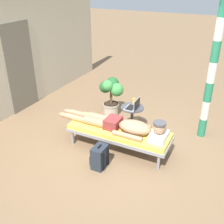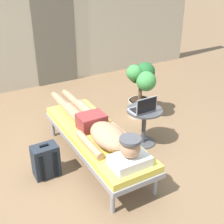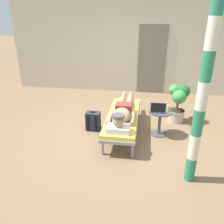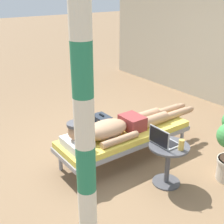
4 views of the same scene
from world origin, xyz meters
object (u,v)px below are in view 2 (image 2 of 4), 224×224
lounge_chair (96,138)px  laptop (143,108)px  side_table (144,120)px  drink_glass (153,102)px  potted_plant (141,85)px  person_reclining (99,128)px  backpack (46,161)px

lounge_chair → laptop: size_ratio=6.20×
lounge_chair → side_table: side_table is taller
drink_glass → potted_plant: bearing=67.5°
side_table → person_reclining: bearing=-170.0°
laptop → backpack: (-1.34, 0.05, -0.39)m
laptop → drink_glass: bearing=21.6°
side_table → drink_glass: drink_glass is taller
lounge_chair → potted_plant: (1.18, 0.75, 0.19)m
side_table → backpack: (-1.40, 0.00, -0.16)m
laptop → drink_glass: 0.23m
person_reclining → side_table: size_ratio=4.15×
laptop → drink_glass: laptop is taller
person_reclining → drink_glass: (0.90, 0.16, 0.07)m
person_reclining → side_table: bearing=10.0°
backpack → potted_plant: bearing=20.9°
lounge_chair → potted_plant: 1.41m
lounge_chair → person_reclining: size_ratio=0.89×
lounge_chair → side_table: size_ratio=3.67×
side_table → lounge_chair: bearing=-176.0°
laptop → potted_plant: potted_plant is taller
side_table → potted_plant: 0.84m
person_reclining → potted_plant: bearing=35.2°
lounge_chair → potted_plant: bearing=32.5°
drink_glass → backpack: size_ratio=0.30×
laptop → potted_plant: size_ratio=0.35×
person_reclining → potted_plant: 1.45m
side_table → drink_glass: 0.28m
laptop → backpack: 1.39m
lounge_chair → backpack: (-0.64, 0.06, -0.15)m
potted_plant → drink_glass: bearing=-112.5°
backpack → potted_plant: (1.82, 0.70, 0.34)m
lounge_chair → laptop: (0.69, 0.00, 0.24)m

